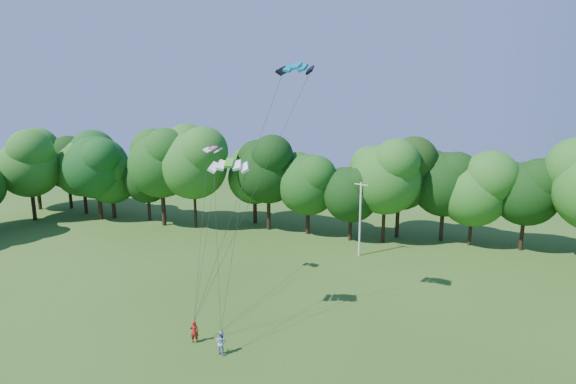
% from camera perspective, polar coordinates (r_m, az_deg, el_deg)
% --- Properties ---
extents(utility_pole, '(1.50, 0.69, 7.96)m').
position_cam_1_polar(utility_pole, '(48.11, 9.14, -3.34)').
color(utility_pole, silver).
rests_on(utility_pole, ground).
extents(kite_flyer_left, '(0.68, 0.55, 1.60)m').
position_cam_1_polar(kite_flyer_left, '(32.71, -11.81, -16.96)').
color(kite_flyer_left, '#A11B14').
rests_on(kite_flyer_left, ground).
extents(kite_flyer_right, '(0.93, 0.81, 1.61)m').
position_cam_1_polar(kite_flyer_right, '(31.15, -8.48, -18.36)').
color(kite_flyer_right, '#9DB2DA').
rests_on(kite_flyer_right, ground).
extents(kite_teal, '(2.59, 1.32, 0.58)m').
position_cam_1_polar(kite_teal, '(31.72, 1.05, 15.72)').
color(kite_teal, '#047993').
rests_on(kite_teal, ground).
extents(kite_green, '(2.90, 1.84, 0.58)m').
position_cam_1_polar(kite_green, '(31.14, -7.48, 3.68)').
color(kite_green, '#43B31A').
rests_on(kite_green, ground).
extents(kite_pink, '(1.63, 0.90, 0.25)m').
position_cam_1_polar(kite_pink, '(39.01, -9.52, 5.55)').
color(kite_pink, '#EB418E').
rests_on(kite_pink, ground).
extents(tree_back_west, '(9.48, 9.48, 13.79)m').
position_cam_1_polar(tree_back_west, '(66.93, -23.18, 3.94)').
color(tree_back_west, '#312313').
rests_on(tree_back_west, ground).
extents(tree_back_center, '(8.43, 8.43, 12.26)m').
position_cam_1_polar(tree_back_center, '(55.01, 13.99, 2.10)').
color(tree_back_center, black).
rests_on(tree_back_center, ground).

